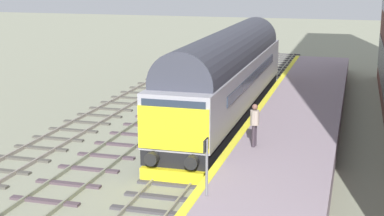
# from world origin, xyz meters

# --- Properties ---
(ground_plane) EXTENTS (140.00, 140.00, 0.00)m
(ground_plane) POSITION_xyz_m (0.00, 0.00, 0.00)
(ground_plane) COLOR gray
(ground_plane) RESTS_ON ground
(track_main) EXTENTS (2.50, 60.00, 0.15)m
(track_main) POSITION_xyz_m (0.00, 0.00, 0.05)
(track_main) COLOR gray
(track_main) RESTS_ON ground
(track_adjacent_west) EXTENTS (2.50, 60.00, 0.15)m
(track_adjacent_west) POSITION_xyz_m (-3.57, 0.00, 0.06)
(track_adjacent_west) COLOR gray
(track_adjacent_west) RESTS_ON ground
(track_adjacent_far_west) EXTENTS (2.50, 60.00, 0.15)m
(track_adjacent_far_west) POSITION_xyz_m (-6.72, 0.00, 0.06)
(track_adjacent_far_west) COLOR gray
(track_adjacent_far_west) RESTS_ON ground
(station_platform) EXTENTS (4.00, 44.00, 1.01)m
(station_platform) POSITION_xyz_m (3.60, 0.00, 0.50)
(station_platform) COLOR gray
(station_platform) RESTS_ON ground
(diesel_locomotive) EXTENTS (2.74, 18.23, 4.68)m
(diesel_locomotive) POSITION_xyz_m (0.00, 4.33, 2.48)
(diesel_locomotive) COLOR black
(diesel_locomotive) RESTS_ON ground
(platform_number_sign) EXTENTS (0.10, 0.44, 1.74)m
(platform_number_sign) POSITION_xyz_m (2.07, -7.89, 2.17)
(platform_number_sign) COLOR slate
(platform_number_sign) RESTS_ON station_platform
(waiting_passenger) EXTENTS (0.38, 0.51, 1.64)m
(waiting_passenger) POSITION_xyz_m (2.58, -2.57, 1.99)
(waiting_passenger) COLOR #352C34
(waiting_passenger) RESTS_ON station_platform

